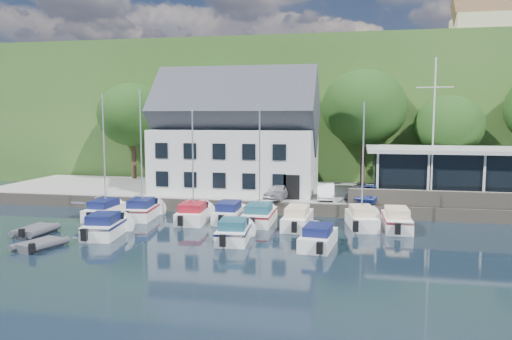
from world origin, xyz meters
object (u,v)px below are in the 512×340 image
(boat_r1_1, at_px, (141,157))
(boat_r1_6, at_px, (363,161))
(car_white, at_px, (326,191))
(boat_r1_4, at_px, (260,162))
(boat_r2_3, at_px, (318,236))
(boat_r1_0, at_px, (104,160))
(boat_r1_7, at_px, (396,218))
(car_blue, at_px, (370,193))
(flagpole, at_px, (433,132))
(boat_r1_2, at_px, (193,162))
(car_silver, at_px, (279,191))
(dinghy_1, at_px, (39,243))
(boat_r2_2, at_px, (234,230))
(boat_r1_5, at_px, (298,216))
(boat_r2_0, at_px, (105,225))
(dinghy_0, at_px, (35,229))
(boat_r1_3, at_px, (230,211))
(club_pavilion, at_px, (449,173))
(car_dgrey, at_px, (360,193))

(boat_r1_1, distance_m, boat_r1_6, 16.22)
(car_white, relative_size, boat_r1_4, 0.43)
(boat_r2_3, bearing_deg, boat_r1_0, 168.62)
(boat_r1_7, bearing_deg, car_blue, 105.66)
(car_blue, distance_m, flagpole, 6.68)
(boat_r1_2, xyz_separation_m, boat_r2_3, (9.44, -5.20, -3.72))
(car_silver, distance_m, dinghy_1, 18.46)
(boat_r2_2, height_order, boat_r2_3, boat_r2_2)
(boat_r1_5, height_order, boat_r2_0, boat_r2_0)
(boat_r1_4, bearing_deg, dinghy_0, -156.03)
(boat_r1_7, bearing_deg, car_white, 130.23)
(boat_r1_3, bearing_deg, boat_r2_0, -138.85)
(boat_r1_1, height_order, boat_r2_3, boat_r1_1)
(dinghy_0, bearing_deg, boat_r1_7, 17.93)
(boat_r1_0, distance_m, boat_r1_4, 11.81)
(boat_r1_4, bearing_deg, boat_r1_5, -12.86)
(flagpole, relative_size, boat_r1_7, 1.75)
(dinghy_0, bearing_deg, car_white, 36.16)
(boat_r1_5, height_order, boat_r1_6, boat_r1_6)
(boat_r1_1, xyz_separation_m, dinghy_0, (-4.62, -6.36, -4.25))
(club_pavilion, bearing_deg, boat_r1_6, -130.88)
(boat_r1_2, xyz_separation_m, dinghy_1, (-6.43, -8.84, -4.07))
(car_white, distance_m, boat_r1_1, 14.80)
(car_blue, bearing_deg, boat_r1_2, -138.29)
(car_dgrey, distance_m, boat_r1_7, 6.14)
(boat_r1_1, distance_m, dinghy_1, 10.56)
(car_dgrey, height_order, boat_r2_0, car_dgrey)
(car_silver, bearing_deg, flagpole, 16.75)
(boat_r1_0, bearing_deg, club_pavilion, 19.40)
(boat_r1_2, distance_m, dinghy_0, 11.33)
(boat_r2_0, relative_size, dinghy_1, 1.95)
(boat_r2_3, bearing_deg, boat_r1_2, 157.69)
(car_white, bearing_deg, boat_r1_1, -161.39)
(boat_r1_0, xyz_separation_m, boat_r2_0, (2.82, -5.37, -3.64))
(boat_r1_3, xyz_separation_m, dinghy_1, (-8.96, -9.54, -0.42))
(club_pavilion, xyz_separation_m, boat_r2_0, (-23.18, -13.99, -2.29))
(boat_r1_0, distance_m, boat_r1_3, 10.22)
(car_silver, distance_m, boat_r1_2, 8.04)
(car_silver, relative_size, boat_r1_7, 0.59)
(flagpole, bearing_deg, car_silver, -178.12)
(boat_r1_7, bearing_deg, boat_r1_6, 173.54)
(boat_r1_0, xyz_separation_m, boat_r1_4, (11.80, 0.39, 0.05))
(club_pavilion, relative_size, car_white, 3.47)
(boat_r1_1, bearing_deg, dinghy_1, -109.86)
(car_dgrey, height_order, boat_r1_6, boat_r1_6)
(boat_r1_7, bearing_deg, boat_r2_2, -153.80)
(car_dgrey, relative_size, boat_r1_1, 0.45)
(club_pavilion, distance_m, boat_r1_1, 24.67)
(boat_r1_3, relative_size, boat_r2_2, 1.18)
(car_blue, relative_size, boat_r1_5, 0.58)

